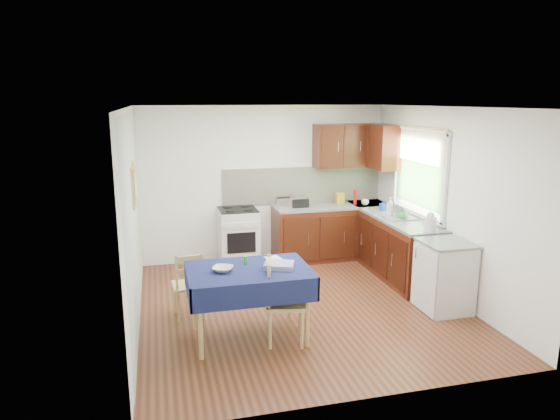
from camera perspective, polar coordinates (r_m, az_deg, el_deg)
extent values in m
plane|color=#452112|center=(6.52, 2.34, -10.86)|extent=(4.20, 4.20, 0.00)
cube|color=white|center=(5.99, 2.56, 11.67)|extent=(4.00, 4.20, 0.02)
cube|color=white|center=(8.13, -1.76, 3.06)|extent=(4.00, 0.02, 2.50)
cube|color=white|center=(4.24, 10.58, -6.12)|extent=(4.00, 0.02, 2.50)
cube|color=silver|center=(5.90, -16.53, -1.11)|extent=(0.02, 4.20, 2.50)
cube|color=white|center=(6.96, 18.44, 0.80)|extent=(0.02, 4.20, 2.50)
cube|color=#361309|center=(8.31, 5.82, -2.58)|extent=(1.90, 0.60, 0.86)
cube|color=#361309|center=(7.56, 13.45, -4.42)|extent=(0.60, 1.70, 0.86)
cube|color=slate|center=(8.21, 5.89, 0.46)|extent=(1.90, 0.60, 0.04)
cube|color=slate|center=(7.44, 13.63, -1.10)|extent=(0.60, 1.70, 0.04)
cube|color=slate|center=(8.45, 10.04, 0.68)|extent=(0.60, 0.60, 0.04)
cube|color=silver|center=(8.29, 2.66, 2.88)|extent=(2.70, 0.02, 0.60)
cube|color=#361309|center=(8.30, 8.04, 7.31)|extent=(1.20, 0.35, 0.70)
cube|color=#361309|center=(8.09, 11.98, 7.03)|extent=(0.35, 0.50, 0.70)
cube|color=silver|center=(7.93, -4.79, -3.16)|extent=(0.60, 0.60, 0.90)
cube|color=black|center=(7.82, -4.85, 0.06)|extent=(0.58, 0.58, 0.02)
cube|color=black|center=(7.64, -4.42, -3.76)|extent=(0.44, 0.01, 0.32)
cube|color=#2E5924|center=(7.50, 15.63, 3.73)|extent=(0.01, 1.40, 0.85)
cube|color=silver|center=(7.43, 15.83, 8.69)|extent=(0.04, 1.48, 0.06)
cube|color=silver|center=(7.59, 15.29, -0.37)|extent=(0.04, 1.48, 0.06)
cube|color=#C9B98B|center=(7.44, 15.62, 7.00)|extent=(0.02, 1.36, 0.44)
cube|color=silver|center=(6.57, 18.28, -7.34)|extent=(0.55, 0.58, 0.85)
cube|color=slate|center=(6.44, 18.55, -3.61)|extent=(0.58, 0.60, 0.03)
cube|color=tan|center=(6.12, -16.40, 2.73)|extent=(0.02, 0.62, 0.47)
cube|color=#A97046|center=(6.12, -16.26, 2.74)|extent=(0.01, 0.56, 0.41)
cube|color=white|center=(6.04, -16.20, 2.81)|extent=(0.00, 0.18, 0.24)
cube|color=white|center=(6.26, -16.07, 2.02)|extent=(0.00, 0.15, 0.20)
cube|color=#0F0D37|center=(5.43, -3.61, -6.89)|extent=(1.28, 0.86, 0.03)
cube|color=#0F0D37|center=(5.06, -2.68, -9.72)|extent=(1.32, 0.02, 0.26)
cube|color=#0F0D37|center=(5.87, -4.39, -6.56)|extent=(1.32, 0.02, 0.26)
cube|color=#0F0D37|center=(5.39, -10.49, -8.50)|extent=(0.02, 0.90, 0.26)
cube|color=#0F0D37|center=(5.61, 3.01, -7.46)|extent=(0.02, 0.90, 0.26)
cylinder|color=tan|center=(5.19, -9.09, -12.74)|extent=(0.05, 0.05, 0.77)
cylinder|color=tan|center=(5.39, 3.15, -11.63)|extent=(0.05, 0.05, 0.77)
cylinder|color=tan|center=(5.83, -9.72, -9.87)|extent=(0.05, 0.05, 0.77)
cylinder|color=tan|center=(6.00, 1.16, -9.00)|extent=(0.05, 0.05, 0.77)
cube|color=tan|center=(6.18, -10.43, -8.47)|extent=(0.39, 0.39, 0.04)
cube|color=tan|center=(5.93, -10.33, -6.22)|extent=(0.34, 0.05, 0.26)
cylinder|color=tan|center=(6.41, -9.20, -9.54)|extent=(0.03, 0.03, 0.40)
cylinder|color=tan|center=(6.37, -11.89, -9.78)|extent=(0.03, 0.03, 0.40)
cylinder|color=tan|center=(6.13, -8.75, -10.56)|extent=(0.03, 0.03, 0.40)
cylinder|color=tan|center=(6.10, -11.57, -10.81)|extent=(0.03, 0.03, 0.40)
cube|color=tan|center=(5.45, 0.65, -10.61)|extent=(0.50, 0.50, 0.04)
cube|color=tan|center=(5.33, -1.27, -7.20)|extent=(0.11, 0.37, 0.30)
cylinder|color=tan|center=(5.40, 2.53, -13.46)|extent=(0.04, 0.04, 0.44)
cylinder|color=tan|center=(5.71, 2.31, -11.98)|extent=(0.04, 0.04, 0.44)
cylinder|color=tan|center=(5.39, -1.14, -13.50)|extent=(0.04, 0.04, 0.44)
cylinder|color=tan|center=(5.70, -1.14, -12.02)|extent=(0.04, 0.04, 0.44)
cube|color=#B2B2B6|center=(7.88, 0.40, 0.79)|extent=(0.25, 0.15, 0.17)
cube|color=black|center=(7.86, 0.40, 1.46)|extent=(0.21, 0.02, 0.02)
cube|color=black|center=(8.02, 2.07, 0.88)|extent=(0.29, 0.25, 0.14)
cube|color=#B2B2B6|center=(8.01, 2.08, 1.50)|extent=(0.29, 0.25, 0.03)
cylinder|color=#B9100E|center=(8.24, 8.60, 1.45)|extent=(0.06, 0.06, 0.25)
cube|color=gold|center=(8.34, 6.87, 1.39)|extent=(0.14, 0.09, 0.18)
cube|color=gray|center=(7.43, 13.57, -0.89)|extent=(0.43, 0.33, 0.02)
cylinder|color=silver|center=(7.40, 13.61, -0.19)|extent=(0.05, 0.20, 0.20)
cylinder|color=silver|center=(6.79, 16.78, -1.56)|extent=(0.16, 0.16, 0.19)
sphere|color=silver|center=(6.76, 16.84, -0.60)|extent=(0.10, 0.10, 0.10)
imported|color=white|center=(8.25, 9.71, 0.88)|extent=(0.16, 0.16, 0.10)
imported|color=silver|center=(7.53, 12.44, 0.38)|extent=(0.15, 0.15, 0.28)
imported|color=#1B3FA2|center=(7.86, 11.68, 0.53)|extent=(0.10, 0.10, 0.18)
imported|color=green|center=(7.33, 13.87, -0.47)|extent=(0.18, 0.18, 0.17)
imported|color=beige|center=(5.36, -6.55, -6.71)|extent=(0.28, 0.28, 0.05)
imported|color=white|center=(5.66, -1.42, -5.77)|extent=(0.21, 0.26, 0.02)
cylinder|color=green|center=(5.57, -3.98, -5.73)|extent=(0.04, 0.04, 0.09)
cube|color=navy|center=(5.44, -0.11, -6.34)|extent=(0.38, 0.34, 0.06)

